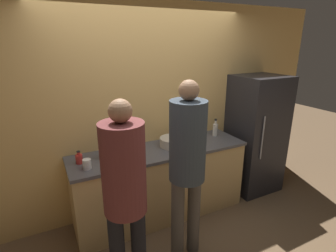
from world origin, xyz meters
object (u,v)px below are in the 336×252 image
refrigerator (255,134)px  bottle_clear (215,129)px  fruit_bowl (173,142)px  cup_white (87,164)px  person_left (125,188)px  utensil_crock (105,152)px  person_center (187,158)px  bottle_red (79,159)px

refrigerator → bottle_clear: 0.68m
fruit_bowl → cup_white: size_ratio=3.05×
bottle_clear → person_left: bearing=-148.7°
refrigerator → utensil_crock: 2.18m
person_center → person_left: bearing=-166.2°
person_center → bottle_clear: (0.92, 0.80, -0.09)m
refrigerator → bottle_clear: refrigerator is taller
utensil_crock → refrigerator: bearing=-1.9°
bottle_red → utensil_crock: bearing=5.3°
refrigerator → bottle_red: (-2.45, 0.05, 0.11)m
person_left → fruit_bowl: person_left is taller
refrigerator → person_left: person_left is taller
person_center → utensil_crock: 0.99m
person_center → bottle_red: size_ratio=13.00×
person_left → cup_white: 0.77m
person_left → bottle_red: (-0.21, 0.91, -0.09)m
bottle_red → bottle_clear: bearing=1.6°
refrigerator → fruit_bowl: refrigerator is taller
refrigerator → cup_white: 2.41m
cup_white → utensil_crock: bearing=40.1°
person_left → bottle_clear: bearing=31.3°
person_center → cup_white: person_center is taller
person_left → person_center: bearing=13.8°
refrigerator → person_left: bearing=-158.9°
person_center → utensil_crock: size_ratio=7.21×
utensil_crock → bottle_clear: (1.52, 0.02, 0.03)m
bottle_clear → refrigerator: bearing=-8.3°
person_center → utensil_crock: bearing=127.6°
refrigerator → bottle_clear: bearing=171.7°
fruit_bowl → utensil_crock: size_ratio=1.26×
utensil_crock → bottle_clear: bearing=0.9°
person_center → cup_white: (-0.83, 0.58, -0.14)m
person_center → bottle_clear: size_ratio=7.71×
fruit_bowl → bottle_clear: bottle_clear is taller
refrigerator → cup_white: bearing=-177.1°
person_left → bottle_clear: 1.86m
person_center → bottle_red: (-0.88, 0.75, -0.13)m
refrigerator → fruit_bowl: size_ratio=5.29×
utensil_crock → cup_white: size_ratio=2.42×
person_left → fruit_bowl: size_ratio=5.48×
person_left → utensil_crock: 0.94m
person_left → utensil_crock: size_ratio=6.93×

